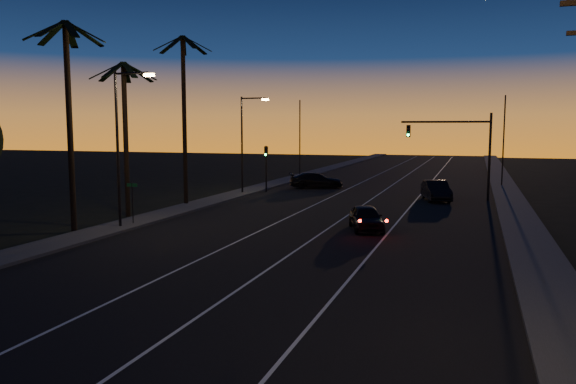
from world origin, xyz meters
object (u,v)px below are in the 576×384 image
(lead_car, at_px, (366,218))
(cross_car, at_px, (316,180))
(signal_mast, at_px, (459,141))
(right_car, at_px, (436,191))

(lead_car, relative_size, cross_car, 0.87)
(signal_mast, bearing_deg, right_car, -142.52)
(lead_car, height_order, right_car, right_car)
(lead_car, bearing_deg, right_car, 78.85)
(signal_mast, relative_size, lead_car, 1.45)
(signal_mast, height_order, right_car, signal_mast)
(signal_mast, xyz_separation_m, cross_car, (-13.23, 4.66, -4.02))
(lead_car, distance_m, right_car, 14.99)
(signal_mast, distance_m, lead_car, 17.05)
(lead_car, xyz_separation_m, right_car, (2.90, 14.71, 0.09))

